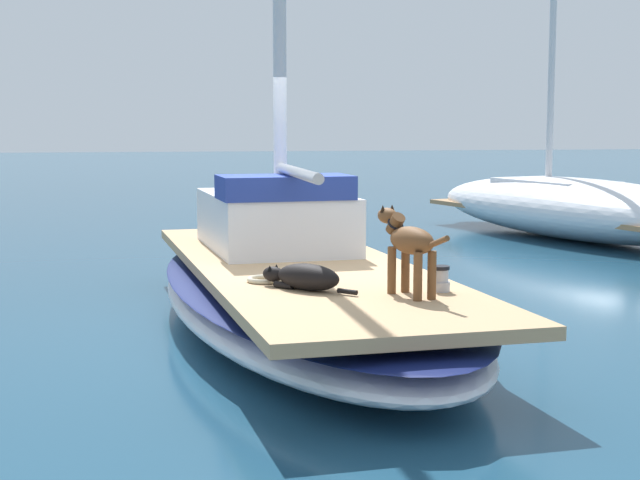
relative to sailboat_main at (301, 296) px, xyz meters
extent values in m
plane|color=navy|center=(0.00, 0.00, -0.34)|extent=(120.00, 120.00, 0.00)
ellipsoid|color=white|center=(0.00, 0.00, -0.06)|extent=(3.04, 7.37, 0.56)
ellipsoid|color=navy|center=(0.00, 0.00, 0.12)|extent=(3.06, 7.41, 0.08)
cube|color=tan|center=(0.00, 0.00, 0.27)|extent=(2.55, 6.76, 0.10)
cylinder|color=silver|center=(-0.07, -0.20, 1.22)|extent=(0.10, 2.20, 0.10)
cube|color=silver|center=(-0.09, 1.20, 0.62)|extent=(1.56, 2.30, 0.60)
cube|color=navy|center=(-0.09, 0.43, 1.04)|extent=(1.38, 0.80, 0.24)
ellipsoid|color=black|center=(-0.20, -1.51, 0.43)|extent=(0.60, 0.62, 0.22)
ellipsoid|color=black|center=(-0.45, -1.24, 0.42)|extent=(0.23, 0.23, 0.13)
cone|color=black|center=(-0.48, -1.28, 0.48)|extent=(0.05, 0.05, 0.05)
cone|color=black|center=(-0.42, -1.21, 0.48)|extent=(0.05, 0.05, 0.05)
cylinder|color=black|center=(-0.38, -1.40, 0.35)|extent=(0.16, 0.17, 0.06)
cylinder|color=black|center=(-0.30, -1.32, 0.35)|extent=(0.16, 0.17, 0.06)
cylinder|color=black|center=(0.07, -1.80, 0.35)|extent=(0.15, 0.16, 0.04)
ellipsoid|color=brown|center=(0.56, -1.94, 0.77)|extent=(0.37, 0.56, 0.22)
cylinder|color=brown|center=(0.44, -1.79, 0.51)|extent=(0.07, 0.07, 0.38)
cylinder|color=brown|center=(0.56, -1.75, 0.51)|extent=(0.07, 0.07, 0.38)
cylinder|color=brown|center=(0.55, -2.13, 0.51)|extent=(0.07, 0.07, 0.38)
cylinder|color=brown|center=(0.68, -2.09, 0.51)|extent=(0.07, 0.07, 0.38)
cylinder|color=brown|center=(0.48, -1.72, 0.88)|extent=(0.16, 0.21, 0.19)
ellipsoid|color=brown|center=(0.45, -1.60, 0.94)|extent=(0.19, 0.25, 0.13)
cone|color=black|center=(0.40, -1.62, 1.00)|extent=(0.05, 0.05, 0.06)
cone|color=black|center=(0.49, -1.59, 1.00)|extent=(0.05, 0.05, 0.06)
torus|color=black|center=(0.48, -1.72, 0.88)|extent=(0.17, 0.15, 0.10)
cylinder|color=brown|center=(0.67, -2.28, 0.80)|extent=(0.11, 0.22, 0.12)
cylinder|color=#B7B7BC|center=(0.85, -1.76, 0.36)|extent=(0.16, 0.16, 0.08)
cylinder|color=#B7B7BC|center=(0.85, -1.76, 0.45)|extent=(0.13, 0.13, 0.10)
cylinder|color=black|center=(0.85, -1.76, 0.52)|extent=(0.15, 0.15, 0.03)
torus|color=beige|center=(-0.49, -1.03, 0.35)|extent=(0.32, 0.32, 0.04)
ellipsoid|color=white|center=(6.00, 6.52, 0.20)|extent=(4.14, 7.59, 1.07)
cube|color=#A37A51|center=(6.00, 6.52, 0.11)|extent=(3.51, 6.77, 0.08)
cube|color=silver|center=(5.85, 7.05, 0.41)|extent=(1.80, 2.43, 0.52)
cube|color=navy|center=(6.33, 5.30, 0.33)|extent=(1.69, 2.40, 0.36)
cylinder|color=silver|center=(5.81, 7.22, 3.71)|extent=(0.12, 0.12, 7.19)
camera|label=1|loc=(-1.54, -9.13, 1.69)|focal=53.62mm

